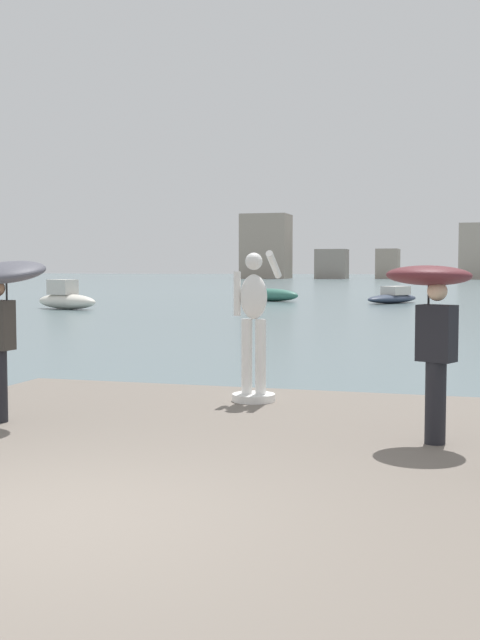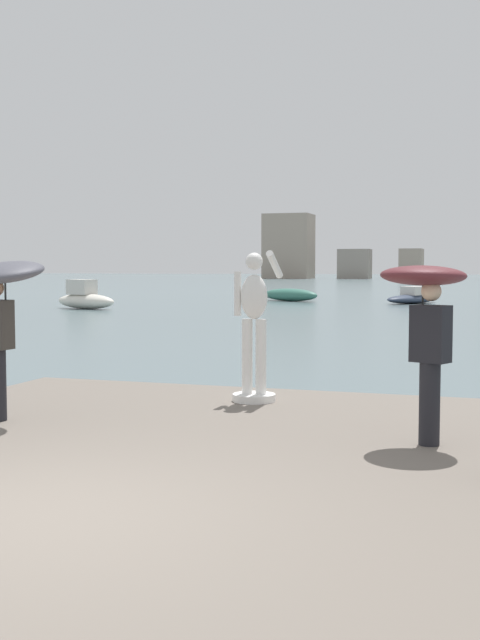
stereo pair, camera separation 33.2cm
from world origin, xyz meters
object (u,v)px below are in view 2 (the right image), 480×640
at_px(onlooker_right, 426,307).
at_px(boat_near, 85,298).
at_px(onlooker_left, 2,299).
at_px(boat_far, 290,295).
at_px(boat_mid, 413,297).
at_px(statue_white_figure, 254,331).

bearing_deg(onlooker_right, boat_near, 124.55).
relative_size(onlooker_left, boat_far, 0.43).
relative_size(boat_mid, boat_far, 1.03).
relative_size(boat_near, boat_mid, 0.90).
bearing_deg(onlooker_left, boat_near, 117.28).
relative_size(onlooker_left, boat_mid, 0.42).
xyz_separation_m(onlooker_left, boat_near, (-15.53, 30.12, -1.32)).
xyz_separation_m(onlooker_right, boat_mid, (-4.26, 41.83, -1.47)).
bearing_deg(statue_white_figure, boat_mid, 92.53).
height_order(boat_mid, boat_far, boat_mid).
bearing_deg(boat_mid, onlooker_left, -91.01).
distance_m(statue_white_figure, onlooker_right, 3.25).
bearing_deg(onlooker_right, boat_mid, 95.82).
distance_m(statue_white_figure, onlooker_left, 3.44).
height_order(statue_white_figure, onlooker_left, statue_white_figure).
bearing_deg(onlooker_left, boat_mid, 88.99).
xyz_separation_m(boat_mid, boat_far, (-8.09, 0.76, 0.03)).
height_order(onlooker_left, boat_near, onlooker_left).
xyz_separation_m(onlooker_left, boat_mid, (0.74, 42.12, -1.51)).
bearing_deg(boat_near, onlooker_left, -62.72).
relative_size(onlooker_right, boat_near, 0.44).
xyz_separation_m(statue_white_figure, boat_mid, (-1.76, 39.81, -1.00)).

